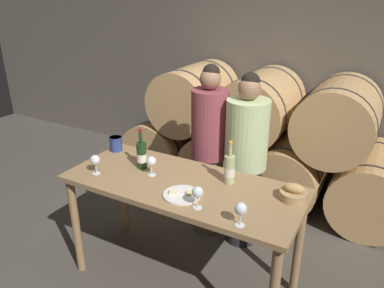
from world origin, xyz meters
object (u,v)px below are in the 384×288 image
Objects in this scene: person_left at (209,152)px; person_right at (245,162)px; bread_basket at (294,193)px; cheese_plate at (182,195)px; blue_crock at (116,143)px; wine_glass_right at (241,209)px; tasting_table at (182,196)px; wine_bottle_red at (142,155)px; wine_bottle_white at (230,169)px; wine_glass_left at (151,162)px; wine_glass_center at (198,193)px; wine_glass_far_left at (95,160)px.

person_right is at bearing -0.00° from person_left.
bread_basket is 0.71× the size of cheese_plate.
wine_glass_right reaches higher than blue_crock.
tasting_table is 0.46m from wine_bottle_red.
wine_bottle_white is 2.12× the size of wine_glass_left.
bread_basket is (0.91, -0.58, 0.12)m from person_left.
bread_basket is at bearing 38.35° from wine_glass_center.
wine_bottle_red is 1.25× the size of cheese_plate.
wine_glass_far_left is (-1.41, -0.35, 0.07)m from bread_basket.
blue_crock is (-0.64, -0.51, 0.14)m from person_left.
wine_glass_far_left is 0.43m from wine_glass_left.
bread_basket is (1.56, -0.06, -0.02)m from blue_crock.
wine_bottle_white reaches higher than wine_glass_right.
tasting_table is 11.46× the size of wine_glass_far_left.
wine_bottle_red is 1.17m from bread_basket.
wine_glass_right is at bearing -55.10° from person_left.
wine_bottle_white is at bearing 179.24° from bread_basket.
tasting_table is at bearing 153.00° from wine_glass_right.
wine_glass_center is at bearing -43.54° from tasting_table.
person_right is at bearing 82.94° from cheese_plate.
wine_glass_far_left is at bearing 175.44° from wine_glass_right.
person_right is (0.20, 0.74, 0.02)m from tasting_table.
wine_bottle_red is 2.11× the size of wine_glass_right.
blue_crock is 0.82× the size of wine_glass_left.
wine_glass_center is 0.31m from wine_glass_right.
tasting_table is 11.46× the size of wine_glass_center.
wine_glass_left is (0.53, -0.23, 0.04)m from blue_crock.
wine_glass_left is at bearing -162.67° from wine_bottle_white.
tasting_table is at bearing -78.64° from person_left.
cheese_plate is 1.69× the size of wine_glass_far_left.
wine_glass_center is at bearing -95.72° from wine_bottle_white.
bread_basket is (0.77, 0.16, 0.16)m from tasting_table.
bread_basket reaches higher than cheese_plate.
person_right reaches higher than wine_glass_right.
person_left is 0.84m from blue_crock.
wine_glass_left is (-0.35, 0.15, 0.10)m from cheese_plate.
wine_glass_center is (0.52, -0.24, 0.00)m from wine_glass_left.
cheese_plate is at bearing -154.54° from bread_basket.
bread_basket is 1.04m from wine_glass_left.
bread_basket is at bearing -2.36° from blue_crock.
blue_crock is 0.97m from cheese_plate.
wine_glass_center is (0.90, -0.05, 0.00)m from wine_glass_far_left.
wine_bottle_red is 1.76× the size of bread_basket.
person_left is 8.83× the size of bread_basket.
person_right is 8.64× the size of bread_basket.
wine_bottle_red reaches higher than wine_glass_right.
person_right is 10.36× the size of wine_glass_far_left.
wine_glass_left reaches higher than bread_basket.
person_left is 0.35m from person_right.
tasting_table is at bearing 1.83° from wine_glass_left.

